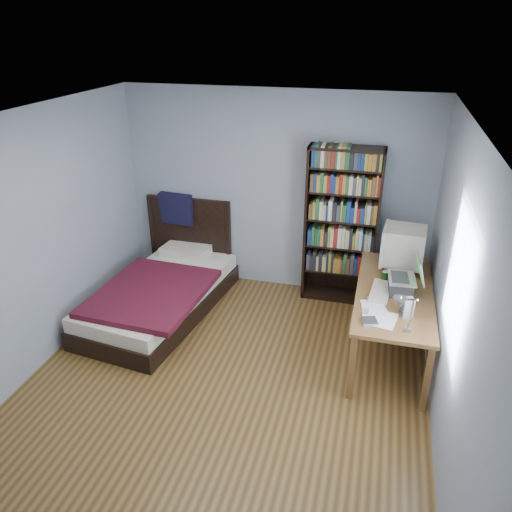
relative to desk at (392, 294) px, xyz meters
name	(u,v)px	position (x,y,z in m)	size (l,w,h in m)	color
room	(225,268)	(-1.48, -1.42, 0.83)	(4.20, 4.24, 2.50)	#533718
desk	(392,294)	(0.00, 0.00, 0.00)	(0.75, 1.76, 0.73)	brown
crt_monitor	(402,246)	(0.04, 0.00, 0.59)	(0.46, 0.43, 0.50)	#BDB39D
laptop	(403,283)	(0.07, -0.52, 0.42)	(0.35, 0.36, 0.41)	#2D2D30
desk_lamp	(402,306)	(0.01, -1.54, 0.75)	(0.21, 0.47, 0.55)	#99999E
keyboard	(380,291)	(-0.14, -0.57, 0.32)	(0.18, 0.46, 0.03)	beige
speaker	(408,307)	(0.11, -0.95, 0.40)	(0.09, 0.09, 0.19)	#959598
soda_can	(385,277)	(-0.11, -0.32, 0.36)	(0.06, 0.06, 0.11)	#083E09
mouse	(394,277)	(-0.02, -0.22, 0.33)	(0.07, 0.12, 0.04)	silver
phone_silver	(369,300)	(-0.24, -0.75, 0.32)	(0.05, 0.09, 0.02)	#B9BABE
phone_grey	(366,312)	(-0.26, -0.99, 0.32)	(0.05, 0.09, 0.02)	#959598
external_drive	(369,321)	(-0.22, -1.15, 0.32)	(0.13, 0.13, 0.03)	#959598
bookshelf	(341,226)	(-0.66, 0.52, 0.54)	(0.86, 0.30, 1.92)	black
bed	(163,290)	(-2.65, -0.29, -0.17)	(1.35, 2.28, 1.16)	black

